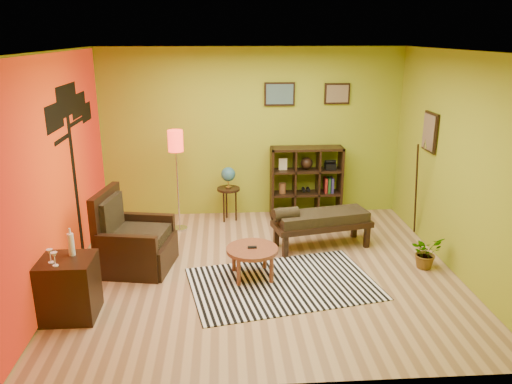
{
  "coord_description": "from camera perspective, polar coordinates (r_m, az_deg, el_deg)",
  "views": [
    {
      "loc": [
        -0.49,
        -5.95,
        2.99
      ],
      "look_at": [
        -0.08,
        0.13,
        1.05
      ],
      "focal_mm": 35.0,
      "sensor_mm": 36.0,
      "label": 1
    }
  ],
  "objects": [
    {
      "name": "zebra_rug",
      "position": [
        6.35,
        3.09,
        -10.41
      ],
      "size": [
        2.5,
        1.86,
        0.01
      ],
      "primitive_type": "cube",
      "rotation": [
        0.0,
        0.0,
        0.2
      ],
      "color": "white",
      "rests_on": "ground"
    },
    {
      "name": "ground",
      "position": [
        6.68,
        0.73,
        -8.94
      ],
      "size": [
        5.0,
        5.0,
        0.0
      ],
      "primitive_type": "plane",
      "color": "tan",
      "rests_on": "ground"
    },
    {
      "name": "cube_shelf",
      "position": [
        8.45,
        5.84,
        1.13
      ],
      "size": [
        1.2,
        0.35,
        1.2
      ],
      "color": "black",
      "rests_on": "ground"
    },
    {
      "name": "floor_lamp",
      "position": [
        7.72,
        -9.14,
        4.76
      ],
      "size": [
        0.24,
        0.24,
        1.6
      ],
      "color": "silver",
      "rests_on": "ground"
    },
    {
      "name": "room_shell",
      "position": [
        6.1,
        -0.09,
        6.4
      ],
      "size": [
        5.04,
        4.54,
        2.82
      ],
      "color": "#90A221",
      "rests_on": "ground"
    },
    {
      "name": "bench",
      "position": [
        7.27,
        7.27,
        -3.2
      ],
      "size": [
        1.49,
        0.79,
        0.66
      ],
      "color": "black",
      "rests_on": "ground"
    },
    {
      "name": "armchair",
      "position": [
        6.84,
        -13.92,
        -5.86
      ],
      "size": [
        1.01,
        1.01,
        1.06
      ],
      "color": "black",
      "rests_on": "ground"
    },
    {
      "name": "globe_table",
      "position": [
        8.18,
        -3.18,
        1.33
      ],
      "size": [
        0.38,
        0.38,
        0.92
      ],
      "color": "black",
      "rests_on": "ground"
    },
    {
      "name": "potted_plant",
      "position": [
        7.06,
        18.8,
        -6.87
      ],
      "size": [
        0.54,
        0.56,
        0.35
      ],
      "primitive_type": "imported",
      "rotation": [
        0.0,
        0.0,
        0.38
      ],
      "color": "#26661E",
      "rests_on": "ground"
    },
    {
      "name": "coffee_table",
      "position": [
        6.36,
        -0.44,
        -6.88
      ],
      "size": [
        0.66,
        0.66,
        0.43
      ],
      "color": "brown",
      "rests_on": "ground"
    },
    {
      "name": "side_cabinet",
      "position": [
        5.9,
        -20.62,
        -10.18
      ],
      "size": [
        0.58,
        0.53,
        1.0
      ],
      "color": "black",
      "rests_on": "ground"
    }
  ]
}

